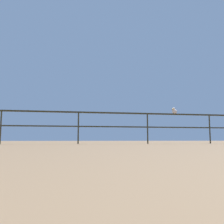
{
  "coord_description": "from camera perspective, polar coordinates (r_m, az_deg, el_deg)",
  "views": [
    {
      "loc": [
        -1.52,
        2.08,
        0.13
      ],
      "look_at": [
        -0.16,
        9.23,
        0.98
      ],
      "focal_mm": 38.2,
      "sensor_mm": 36.0,
      "label": 1
    }
  ],
  "objects": [
    {
      "name": "pier_railing",
      "position": [
        7.83,
        0.45,
        -1.96
      ],
      "size": [
        25.48,
        0.05,
        1.03
      ],
      "color": "#312C19",
      "rests_on": "ground_plane"
    },
    {
      "name": "seagull_on_rail",
      "position": [
        8.52,
        14.7,
        0.26
      ],
      "size": [
        0.33,
        0.35,
        0.2
      ],
      "color": "silver",
      "rests_on": "pier_railing"
    }
  ]
}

